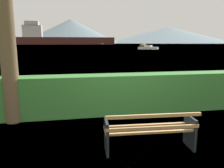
# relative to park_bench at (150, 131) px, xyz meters

# --- Properties ---
(ground_plane) EXTENTS (1400.00, 1400.00, 0.00)m
(ground_plane) POSITION_rel_park_bench_xyz_m (0.00, 0.06, -0.43)
(ground_plane) COLOR #4C6B33
(water_surface) EXTENTS (620.00, 620.00, 0.00)m
(water_surface) POSITION_rel_park_bench_xyz_m (0.00, 306.39, -0.43)
(water_surface) COLOR slate
(water_surface) RESTS_ON ground_plane
(park_bench) EXTENTS (1.89, 0.68, 0.87)m
(park_bench) POSITION_rel_park_bench_xyz_m (0.00, 0.00, 0.00)
(park_bench) COLOR tan
(park_bench) RESTS_ON ground_plane
(hedge_row) EXTENTS (12.14, 0.74, 1.22)m
(hedge_row) POSITION_rel_park_bench_xyz_m (0.00, 2.57, 0.18)
(hedge_row) COLOR #387A33
(hedge_row) RESTS_ON ground_plane
(cargo_ship_large) EXTENTS (112.58, 15.54, 25.36)m
(cargo_ship_large) POSITION_rel_park_bench_xyz_m (-15.89, 259.45, 6.66)
(cargo_ship_large) COLOR #471E19
(cargo_ship_large) RESTS_ON water_surface
(fishing_boat_near) EXTENTS (6.83, 7.90, 1.82)m
(fishing_boat_near) POSITION_rel_park_bench_xyz_m (51.79, 154.85, 0.22)
(fishing_boat_near) COLOR gold
(fishing_boat_near) RESTS_ON water_surface
(sailboat_mid) EXTENTS (2.55, 4.35, 1.47)m
(sailboat_mid) POSITION_rel_park_bench_xyz_m (31.76, 230.03, 0.10)
(sailboat_mid) COLOR #335693
(sailboat_mid) RESTS_ON water_surface
(tender_far) EXTENTS (6.33, 5.87, 1.40)m
(tender_far) POSITION_rel_park_bench_xyz_m (23.39, 65.16, 0.08)
(tender_far) COLOR silver
(tender_far) RESTS_ON water_surface
(distant_hills) EXTENTS (908.60, 387.96, 63.26)m
(distant_hills) POSITION_rel_park_bench_xyz_m (-29.40, 576.80, 28.19)
(distant_hills) COLOR gray
(distant_hills) RESTS_ON ground_plane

